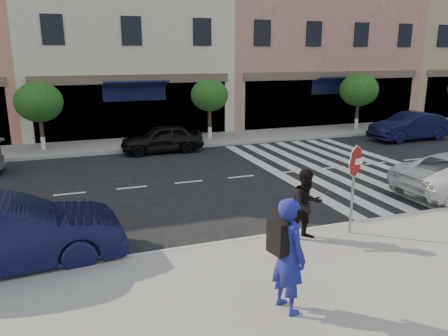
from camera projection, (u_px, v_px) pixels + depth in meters
ground at (228, 222)px, 11.82m from camera, size 120.00×120.00×0.00m
sidewalk_near at (295, 286)px, 8.39m from camera, size 60.00×4.50×0.15m
sidewalk_far at (152, 143)px, 21.81m from camera, size 60.00×3.00×0.15m
building_centre at (120, 34)px, 25.73m from camera, size 11.00×9.00×11.00m
building_east_mid at (300, 21)px, 29.41m from camera, size 13.00×9.00×13.00m
building_east_far at (443, 32)px, 33.63m from camera, size 12.00×9.00×12.00m
street_tree_wb at (39, 102)px, 19.42m from camera, size 2.10×2.10×3.06m
street_tree_c at (210, 95)px, 22.03m from camera, size 1.90×1.90×3.04m
street_tree_ea at (359, 90)px, 24.98m from camera, size 2.20×2.20×3.19m
stop_sign at (355, 169)px, 10.29m from camera, size 0.77×0.18×2.20m
photographer at (288, 255)px, 7.27m from camera, size 0.62×0.82×2.01m
walker at (306, 205)px, 10.15m from camera, size 0.88×0.71×1.71m
car_near_mid at (4, 235)px, 8.98m from camera, size 4.91×2.08×1.57m
car_far_mid at (162, 139)px, 19.99m from camera, size 3.73×1.50×1.27m
car_far_right at (410, 126)px, 22.81m from camera, size 4.44×1.66×1.45m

